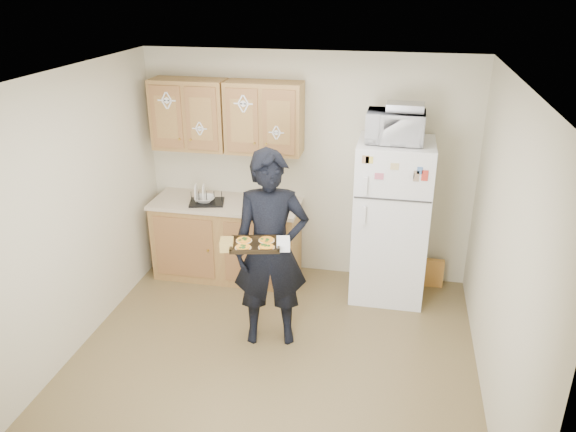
{
  "coord_description": "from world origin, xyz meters",
  "views": [
    {
      "loc": [
        0.96,
        -4.01,
        3.18
      ],
      "look_at": [
        0.06,
        0.45,
        1.24
      ],
      "focal_mm": 35.0,
      "sensor_mm": 36.0,
      "label": 1
    }
  ],
  "objects_px": {
    "refrigerator": "(391,221)",
    "microwave": "(395,127)",
    "person": "(271,250)",
    "dish_rack": "(207,197)",
    "baking_tray": "(255,245)"
  },
  "relations": [
    {
      "from": "refrigerator",
      "to": "baking_tray",
      "type": "distance_m",
      "value": 1.76
    },
    {
      "from": "refrigerator",
      "to": "dish_rack",
      "type": "relative_size",
      "value": 4.62
    },
    {
      "from": "refrigerator",
      "to": "microwave",
      "type": "relative_size",
      "value": 3.08
    },
    {
      "from": "refrigerator",
      "to": "person",
      "type": "distance_m",
      "value": 1.48
    },
    {
      "from": "refrigerator",
      "to": "baking_tray",
      "type": "relative_size",
      "value": 4.12
    },
    {
      "from": "baking_tray",
      "to": "dish_rack",
      "type": "height_order",
      "value": "baking_tray"
    },
    {
      "from": "baking_tray",
      "to": "microwave",
      "type": "bearing_deg",
      "value": 37.8
    },
    {
      "from": "person",
      "to": "microwave",
      "type": "relative_size",
      "value": 3.36
    },
    {
      "from": "baking_tray",
      "to": "microwave",
      "type": "distance_m",
      "value": 1.84
    },
    {
      "from": "microwave",
      "to": "dish_rack",
      "type": "relative_size",
      "value": 1.5
    },
    {
      "from": "refrigerator",
      "to": "microwave",
      "type": "bearing_deg",
      "value": -118.92
    },
    {
      "from": "person",
      "to": "dish_rack",
      "type": "distance_m",
      "value": 1.41
    },
    {
      "from": "person",
      "to": "dish_rack",
      "type": "bearing_deg",
      "value": 119.96
    },
    {
      "from": "baking_tray",
      "to": "dish_rack",
      "type": "xyz_separation_m",
      "value": [
        -0.89,
        1.33,
        -0.14
      ]
    },
    {
      "from": "refrigerator",
      "to": "dish_rack",
      "type": "xyz_separation_m",
      "value": [
        -1.99,
        -0.03,
        0.12
      ]
    }
  ]
}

